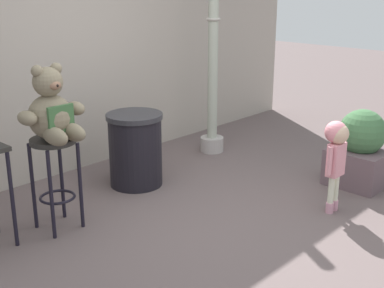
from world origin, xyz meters
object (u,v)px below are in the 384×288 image
at_px(bar_stool_with_teddy, 55,166).
at_px(planter_with_shrub, 360,150).
at_px(teddy_bear, 52,112).
at_px(child_walking, 336,147).
at_px(trash_bin, 135,149).
at_px(lamppost, 213,63).

distance_m(bar_stool_with_teddy, planter_with_shrub, 3.04).
bearing_deg(teddy_bear, planter_with_shrub, -27.07).
distance_m(teddy_bear, planter_with_shrub, 3.09).
bearing_deg(teddy_bear, child_walking, -38.61).
distance_m(trash_bin, lamppost, 1.53).
bearing_deg(trash_bin, teddy_bear, -165.04).
bearing_deg(planter_with_shrub, child_walking, -170.30).
distance_m(child_walking, lamppost, 2.08).
bearing_deg(child_walking, planter_with_shrub, 46.14).
distance_m(child_walking, trash_bin, 1.98).
bearing_deg(lamppost, child_walking, -106.02).
distance_m(teddy_bear, trash_bin, 1.31).
relative_size(trash_bin, lamppost, 0.27).
bearing_deg(planter_with_shrub, bar_stool_with_teddy, 152.45).
xyz_separation_m(trash_bin, planter_with_shrub, (1.59, -1.67, -0.02)).
height_order(bar_stool_with_teddy, teddy_bear, teddy_bear).
height_order(bar_stool_with_teddy, planter_with_shrub, bar_stool_with_teddy).
bearing_deg(bar_stool_with_teddy, teddy_bear, -90.00).
distance_m(bar_stool_with_teddy, trash_bin, 1.15).
bearing_deg(trash_bin, child_walking, -66.31).
xyz_separation_m(bar_stool_with_teddy, trash_bin, (1.10, 0.27, -0.18)).
xyz_separation_m(child_walking, trash_bin, (-0.79, 1.80, -0.24)).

